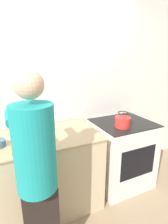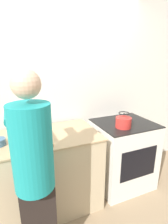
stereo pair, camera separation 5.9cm
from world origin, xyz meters
The scene contains 8 objects.
ground_plane centered at (0.00, 0.00, 0.00)m, with size 12.00×12.00×0.00m, color #997F60.
wall_back centered at (0.00, 0.76, 1.30)m, with size 8.00×0.05×2.60m.
counter centered at (-0.42, 0.35, 0.46)m, with size 1.68×0.72×0.92m.
oven centered at (0.88, 0.33, 0.46)m, with size 0.75×0.67×0.93m.
person centered at (-0.38, -0.25, 0.91)m, with size 0.34×0.58×1.67m.
cutting_board centered at (-0.34, 0.18, 0.93)m, with size 0.38×0.25×0.02m.
knife centered at (-0.35, 0.20, 0.94)m, with size 0.19×0.04×0.01m.
kettle centered at (0.76, 0.21, 1.00)m, with size 0.19×0.19×0.19m.
Camera 1 is at (-0.53, -1.42, 1.72)m, focal length 28.00 mm.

